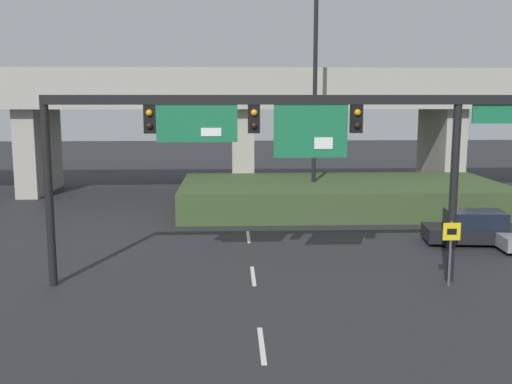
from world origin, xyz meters
The scene contains 7 objects.
lane_markings centered at (0.00, 15.14, 0.00)m, with size 0.14×33.04×0.01m.
signal_gantry centered at (1.16, 11.27, 5.30)m, with size 17.59×0.44×6.48m.
speed_limit_sign centered at (6.66, 10.62, 1.48)m, with size 0.60×0.11×2.27m.
highway_light_pole_near centered at (3.94, 24.96, 6.74)m, with size 0.70×0.36×12.74m.
overpass_bridge centered at (0.00, 31.88, 5.82)m, with size 48.42×7.49×8.20m.
grass_embankment centered at (5.47, 24.85, 0.80)m, with size 18.10×8.59×1.60m.
parked_sedan_near_right centered at (10.06, 16.48, 0.68)m, with size 4.85×2.33×1.47m.
Camera 1 is at (-0.77, -8.84, 6.41)m, focal length 42.00 mm.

